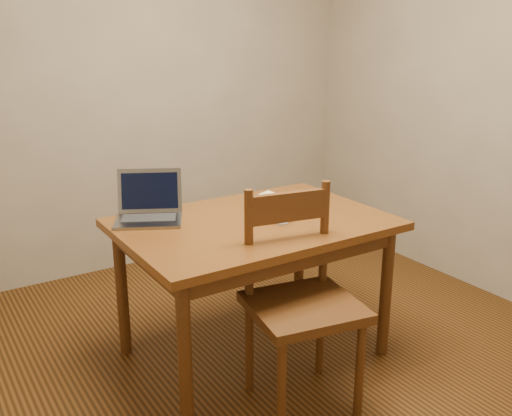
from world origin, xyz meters
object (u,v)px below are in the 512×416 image
table (254,237)px  laptop (149,206)px  milk_glass (281,209)px  plate (268,206)px  chair (302,292)px

table → laptop: 0.54m
milk_glass → laptop: (-0.51, 0.42, -0.01)m
table → milk_glass: size_ratio=8.84×
plate → milk_glass: milk_glass is taller
plate → laptop: laptop is taller
table → laptop: (-0.42, 0.31, 0.15)m
chair → table: bearing=96.0°
plate → milk_glass: size_ratio=1.44×
chair → plate: size_ratio=2.53×
table → chair: (-0.03, -0.44, -0.11)m
milk_glass → laptop: size_ratio=0.35×
plate → laptop: (-0.59, 0.17, 0.05)m
chair → laptop: bearing=127.2°
chair → laptop: 0.89m
milk_glass → table: bearing=131.3°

